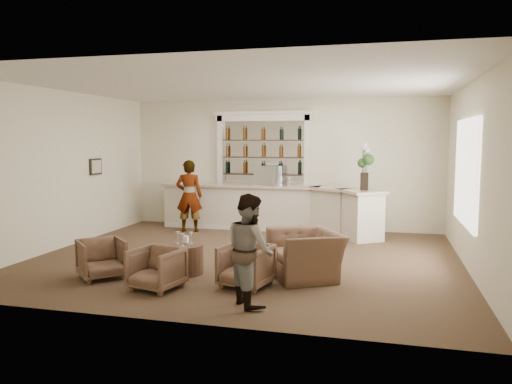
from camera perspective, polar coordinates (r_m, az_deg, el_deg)
ground at (r=9.72m, az=-1.16°, el=-7.54°), size 8.00×8.00×0.00m
room_shell at (r=10.09m, az=0.80°, el=6.36°), size 8.04×7.02×3.32m
bar_counter at (r=12.51m, az=1.82°, el=-1.82°), size 5.72×1.80×1.14m
back_bar_alcove at (r=12.87m, az=0.79°, el=4.92°), size 2.64×0.25×3.00m
cocktail_table at (r=8.67m, az=-8.24°, el=-7.58°), size 0.67×0.67×0.50m
sommelier at (r=12.43m, az=-7.65°, el=-0.44°), size 0.72×0.55×1.78m
guest at (r=6.89m, az=-0.71°, el=-6.59°), size 0.93×0.95×1.55m
armchair_left at (r=8.66m, az=-17.24°, el=-7.29°), size 1.00×1.00×0.65m
armchair_center at (r=7.82m, az=-11.30°, el=-8.59°), size 0.83×0.84×0.64m
armchair_right at (r=7.79m, az=-1.15°, el=-8.43°), size 0.86×0.87×0.67m
armchair_far at (r=8.33m, az=5.70°, el=-7.13°), size 1.49×1.55×0.77m
espresso_machine at (r=12.44m, az=1.38°, el=1.88°), size 0.66×0.60×0.48m
flower_vase at (r=11.53m, az=12.32°, el=3.14°), size 0.28×0.28×1.04m
wine_glass_bar_left at (r=12.57m, az=-0.13°, el=1.30°), size 0.07×0.07×0.21m
wine_glass_bar_right at (r=12.41m, az=3.83°, el=1.23°), size 0.07×0.07×0.21m
wine_glass_tbl_a at (r=8.66m, az=-8.94°, el=-5.19°), size 0.07×0.07×0.21m
wine_glass_tbl_b at (r=8.62m, az=-7.46°, el=-5.22°), size 0.07×0.07×0.21m
wine_glass_tbl_c at (r=8.46m, az=-8.37°, el=-5.45°), size 0.07×0.07×0.21m
napkin_holder at (r=8.73m, az=-8.04°, el=-5.38°), size 0.08×0.08×0.12m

